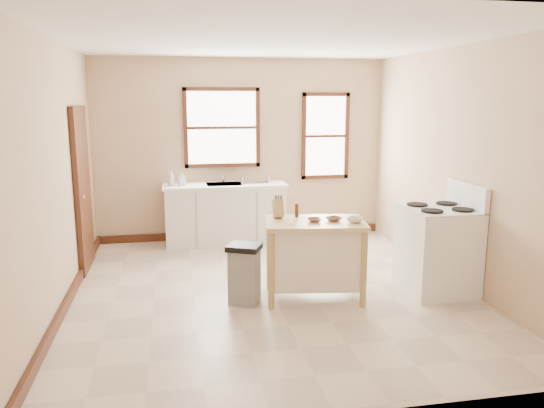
{
  "coord_description": "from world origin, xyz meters",
  "views": [
    {
      "loc": [
        -1.05,
        -5.73,
        2.19
      ],
      "look_at": [
        0.09,
        0.4,
        0.95
      ],
      "focal_mm": 35.0,
      "sensor_mm": 36.0,
      "label": 1
    }
  ],
  "objects": [
    {
      "name": "sink_counter",
      "position": [
        -0.3,
        2.2,
        0.46
      ],
      "size": [
        1.86,
        0.62,
        0.92
      ],
      "primitive_type": null,
      "color": "silver",
      "rests_on": "ground"
    },
    {
      "name": "wall_right",
      "position": [
        2.25,
        0.0,
        1.4
      ],
      "size": [
        0.04,
        5.0,
        2.8
      ],
      "primitive_type": "cube",
      "color": "#CEAA87",
      "rests_on": "ground"
    },
    {
      "name": "faucet",
      "position": [
        -0.3,
        2.38,
        1.03
      ],
      "size": [
        0.03,
        0.03,
        0.22
      ],
      "primitive_type": "cylinder",
      "color": "silver",
      "rests_on": "sink_counter"
    },
    {
      "name": "soap_bottle_a",
      "position": [
        -1.09,
        2.18,
        1.03
      ],
      "size": [
        0.1,
        0.1,
        0.23
      ],
      "primitive_type": "imported",
      "rotation": [
        0.0,
        0.0,
        0.13
      ],
      "color": "#B2B2B2",
      "rests_on": "sink_counter"
    },
    {
      "name": "kitchen_island",
      "position": [
        0.44,
        -0.29,
        0.44
      ],
      "size": [
        1.16,
        0.83,
        0.88
      ],
      "primitive_type": null,
      "rotation": [
        0.0,
        0.0,
        -0.14
      ],
      "color": "#D3BD7C",
      "rests_on": "ground"
    },
    {
      "name": "door_left",
      "position": [
        -2.21,
        1.3,
        1.05
      ],
      "size": [
        0.06,
        0.9,
        2.1
      ],
      "primitive_type": "cube",
      "color": "#3F1F11",
      "rests_on": "ground"
    },
    {
      "name": "dish_rack",
      "position": [
        0.15,
        2.19,
        0.97
      ],
      "size": [
        0.49,
        0.42,
        0.11
      ],
      "primitive_type": null,
      "rotation": [
        0.0,
        0.0,
        -0.25
      ],
      "color": "silver",
      "rests_on": "sink_counter"
    },
    {
      "name": "soap_bottle_b",
      "position": [
        -0.94,
        2.19,
        1.02
      ],
      "size": [
        0.11,
        0.11,
        0.2
      ],
      "primitive_type": "imported",
      "rotation": [
        0.0,
        0.0,
        0.26
      ],
      "color": "#B2B2B2",
      "rests_on": "sink_counter"
    },
    {
      "name": "bowl_c",
      "position": [
        0.84,
        -0.44,
        0.91
      ],
      "size": [
        0.19,
        0.19,
        0.05
      ],
      "primitive_type": "imported",
      "rotation": [
        0.0,
        0.0,
        -0.1
      ],
      "color": "silver",
      "rests_on": "kitchen_island"
    },
    {
      "name": "bowl_b",
      "position": [
        0.64,
        -0.32,
        0.9
      ],
      "size": [
        0.22,
        0.22,
        0.04
      ],
      "primitive_type": "imported",
      "rotation": [
        0.0,
        0.0,
        0.45
      ],
      "color": "brown",
      "rests_on": "kitchen_island"
    },
    {
      "name": "wall_left",
      "position": [
        -2.25,
        0.0,
        1.4
      ],
      "size": [
        0.04,
        5.0,
        2.8
      ],
      "primitive_type": "cube",
      "color": "#CEAA87",
      "rests_on": "ground"
    },
    {
      "name": "knife_block",
      "position": [
        0.07,
        -0.07,
        0.98
      ],
      "size": [
        0.11,
        0.11,
        0.2
      ],
      "primitive_type": null,
      "rotation": [
        0.0,
        0.0,
        0.13
      ],
      "color": "tan",
      "rests_on": "kitchen_island"
    },
    {
      "name": "baseboard_left",
      "position": [
        -2.22,
        0.0,
        0.06
      ],
      "size": [
        0.04,
        5.0,
        0.12
      ],
      "primitive_type": "cube",
      "color": "#3F1F11",
      "rests_on": "ground"
    },
    {
      "name": "bowl_a",
      "position": [
        0.43,
        -0.33,
        0.9
      ],
      "size": [
        0.16,
        0.16,
        0.04
      ],
      "primitive_type": "imported",
      "rotation": [
        0.0,
        0.0,
        -0.02
      ],
      "color": "brown",
      "rests_on": "kitchen_island"
    },
    {
      "name": "trash_bin",
      "position": [
        -0.34,
        -0.32,
        0.33
      ],
      "size": [
        0.43,
        0.4,
        0.66
      ],
      "primitive_type": null,
      "rotation": [
        0.0,
        0.0,
        -0.43
      ],
      "color": "gray",
      "rests_on": "ground"
    },
    {
      "name": "pepper_grinder",
      "position": [
        0.29,
        -0.06,
        0.96
      ],
      "size": [
        0.05,
        0.05,
        0.15
      ],
      "primitive_type": "cylinder",
      "rotation": [
        0.0,
        0.0,
        -0.27
      ],
      "color": "#472713",
      "rests_on": "kitchen_island"
    },
    {
      "name": "gas_stove",
      "position": [
        1.88,
        -0.33,
        0.63
      ],
      "size": [
        0.79,
        0.8,
        1.25
      ],
      "primitive_type": null,
      "color": "white",
      "rests_on": "ground"
    },
    {
      "name": "ceiling",
      "position": [
        0.0,
        0.0,
        2.8
      ],
      "size": [
        5.0,
        5.0,
        0.0
      ],
      "primitive_type": "plane",
      "rotation": [
        3.14,
        0.0,
        0.0
      ],
      "color": "white",
      "rests_on": "ground"
    },
    {
      "name": "wall_back",
      "position": [
        0.0,
        2.5,
        1.4
      ],
      "size": [
        4.5,
        0.04,
        2.8
      ],
      "primitive_type": "cube",
      "color": "#CEAA87",
      "rests_on": "ground"
    },
    {
      "name": "window_side",
      "position": [
        1.35,
        2.48,
        1.6
      ],
      "size": [
        0.77,
        0.06,
        1.37
      ],
      "primitive_type": null,
      "color": "#3F1F11",
      "rests_on": "wall_back"
    },
    {
      "name": "baseboard_back",
      "position": [
        0.0,
        2.47,
        0.06
      ],
      "size": [
        4.5,
        0.04,
        0.12
      ],
      "primitive_type": "cube",
      "color": "#3F1F11",
      "rests_on": "ground"
    },
    {
      "name": "window_main",
      "position": [
        -0.3,
        2.48,
        1.75
      ],
      "size": [
        1.17,
        0.06,
        1.22
      ],
      "primitive_type": null,
      "color": "#3F1F11",
      "rests_on": "wall_back"
    },
    {
      "name": "floor",
      "position": [
        0.0,
        0.0,
        0.0
      ],
      "size": [
        5.0,
        5.0,
        0.0
      ],
      "primitive_type": "plane",
      "color": "#BDA996",
      "rests_on": "ground"
    }
  ]
}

